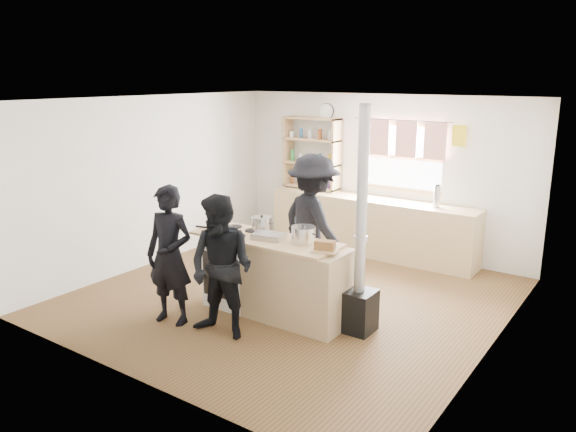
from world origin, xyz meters
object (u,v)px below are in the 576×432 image
object	(u,v)px
skillet_greens	(220,229)
flue_heater	(359,275)
thermos	(437,196)
person_far	(313,224)
stockpot_stove	(262,224)
roast_tray	(268,236)
bread_board	(325,247)
person_near_right	(222,268)
cooking_island	(275,277)
person_near_left	(170,255)
stockpot_counter	(303,235)

from	to	relation	value
skillet_greens	flue_heater	bearing A→B (deg)	7.67
thermos	skillet_greens	size ratio (longest dim) A/B	0.85
skillet_greens	person_far	bearing A→B (deg)	53.70
skillet_greens	person_far	distance (m)	1.22
stockpot_stove	person_far	distance (m)	0.77
roast_tray	bread_board	bearing A→B (deg)	-2.45
flue_heater	person_far	world-z (taller)	flue_heater
person_far	person_near_right	bearing A→B (deg)	110.17
roast_tray	person_near_right	world-z (taller)	person_near_right
cooking_island	person_near_left	size ratio (longest dim) A/B	1.23
person_near_right	person_far	distance (m)	1.70
skillet_greens	stockpot_counter	world-z (taller)	stockpot_counter
bread_board	flue_heater	xyz separation A→B (m)	(0.31, 0.22, -0.33)
skillet_greens	bread_board	world-z (taller)	bread_board
stockpot_stove	flue_heater	bearing A→B (deg)	-1.85
skillet_greens	flue_heater	world-z (taller)	flue_heater
bread_board	stockpot_counter	bearing A→B (deg)	159.11
person_near_left	person_far	world-z (taller)	person_far
thermos	bread_board	xyz separation A→B (m)	(-0.19, -2.82, -0.08)
stockpot_counter	person_far	xyz separation A→B (m)	(-0.39, 0.82, -0.12)
person_near_right	flue_heater	bearing A→B (deg)	33.21
thermos	stockpot_counter	xyz separation A→B (m)	(-0.56, -2.68, -0.04)
thermos	roast_tray	xyz separation A→B (m)	(-0.98, -2.79, -0.09)
thermos	skillet_greens	distance (m)	3.31
stockpot_stove	person_near_right	distance (m)	1.04
flue_heater	bread_board	bearing A→B (deg)	-145.31
roast_tray	bread_board	size ratio (longest dim) A/B	1.22
stockpot_stove	person_near_right	xyz separation A→B (m)	(0.21, -0.99, -0.23)
thermos	person_near_right	bearing A→B (deg)	-106.33
bread_board	person_far	world-z (taller)	person_far
person_near_left	person_near_right	world-z (taller)	person_near_left
cooking_island	stockpot_stove	bearing A→B (deg)	149.40
person_near_left	bread_board	bearing A→B (deg)	15.58
stockpot_counter	flue_heater	world-z (taller)	flue_heater
flue_heater	person_near_right	size ratio (longest dim) A/B	1.59
bread_board	person_near_left	world-z (taller)	person_near_left
stockpot_counter	person_near_left	size ratio (longest dim) A/B	0.18
person_near_left	stockpot_counter	bearing A→B (deg)	26.67
stockpot_counter	thermos	bearing A→B (deg)	78.12
bread_board	person_near_right	size ratio (longest dim) A/B	0.21
skillet_greens	stockpot_counter	size ratio (longest dim) A/B	1.35
flue_heater	person_far	size ratio (longest dim) A/B	1.37
thermos	person_near_left	bearing A→B (deg)	-116.06
stockpot_stove	bread_board	bearing A→B (deg)	-13.93
cooking_island	flue_heater	size ratio (longest dim) A/B	0.79
cooking_island	bread_board	world-z (taller)	bread_board
person_far	bread_board	bearing A→B (deg)	151.37
stockpot_stove	stockpot_counter	distance (m)	0.70
cooking_island	person_near_right	bearing A→B (deg)	-100.13
skillet_greens	person_near_right	distance (m)	0.96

